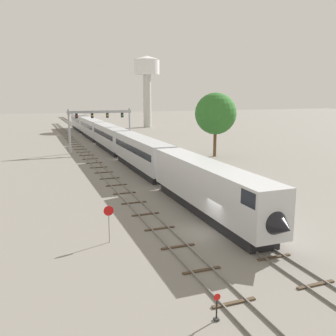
# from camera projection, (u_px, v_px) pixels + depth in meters

# --- Properties ---
(ground_plane) EXTENTS (400.00, 400.00, 0.00)m
(ground_plane) POSITION_uv_depth(u_px,v_px,m) (208.00, 232.00, 30.44)
(ground_plane) COLOR gray
(track_main) EXTENTS (2.60, 200.00, 0.16)m
(track_main) POSITION_uv_depth(u_px,v_px,m) (99.00, 142.00, 86.18)
(track_main) COLOR slate
(track_main) RESTS_ON ground
(track_near) EXTENTS (2.60, 160.00, 0.16)m
(track_near) POSITION_uv_depth(u_px,v_px,m) (88.00, 157.00, 65.92)
(track_near) COLOR slate
(track_near) RESTS_ON ground
(passenger_train) EXTENTS (3.04, 108.41, 4.80)m
(passenger_train) POSITION_uv_depth(u_px,v_px,m) (109.00, 137.00, 74.60)
(passenger_train) COLOR silver
(passenger_train) RESTS_ON ground
(signal_gantry) EXTENTS (12.10, 0.49, 8.28)m
(signal_gantry) POSITION_uv_depth(u_px,v_px,m) (100.00, 120.00, 70.62)
(signal_gantry) COLOR #999BA0
(signal_gantry) RESTS_ON ground
(water_tower) EXTENTS (8.33, 8.33, 23.05)m
(water_tower) POSITION_uv_depth(u_px,v_px,m) (147.00, 73.00, 121.78)
(water_tower) COLOR beige
(water_tower) RESTS_ON ground
(switch_stand) EXTENTS (0.36, 0.24, 1.46)m
(switch_stand) POSITION_uv_depth(u_px,v_px,m) (217.00, 311.00, 18.47)
(switch_stand) COLOR black
(switch_stand) RESTS_ON ground
(stop_sign) EXTENTS (0.76, 0.08, 2.88)m
(stop_sign) POSITION_uv_depth(u_px,v_px,m) (109.00, 219.00, 27.94)
(stop_sign) COLOR gray
(stop_sign) RESTS_ON ground
(trackside_tree_left) EXTENTS (7.30, 7.30, 11.25)m
(trackside_tree_left) POSITION_uv_depth(u_px,v_px,m) (216.00, 114.00, 65.54)
(trackside_tree_left) COLOR brown
(trackside_tree_left) RESTS_ON ground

